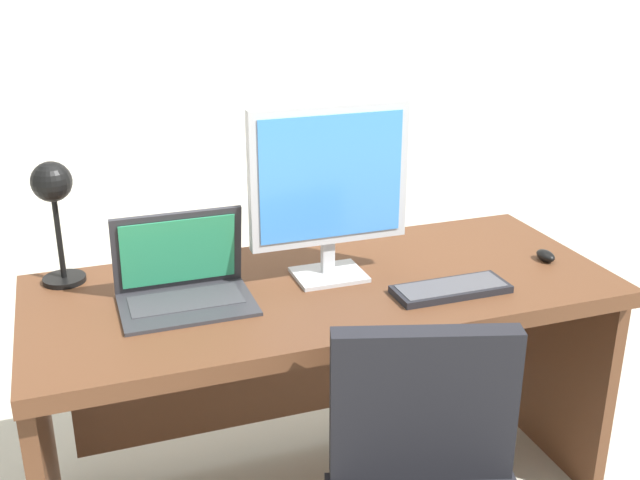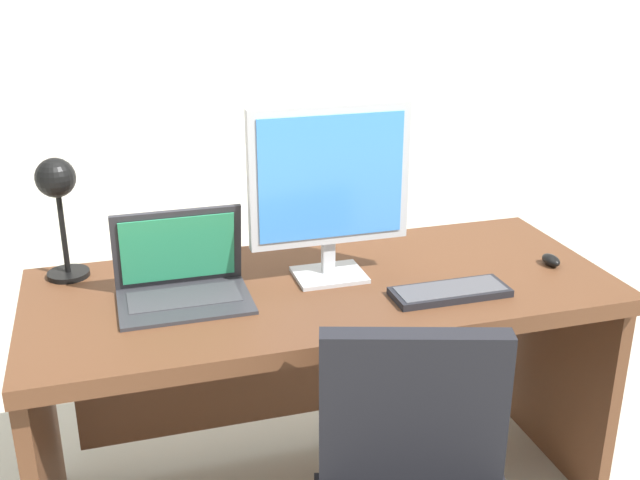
% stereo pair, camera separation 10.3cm
% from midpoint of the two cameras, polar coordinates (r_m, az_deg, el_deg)
% --- Properties ---
extents(ground, '(12.00, 12.00, 0.00)m').
position_cam_midpoint_polar(ground, '(3.80, -5.52, -4.41)').
color(ground, '#B7B2A3').
extents(desk, '(1.66, 0.70, 0.73)m').
position_cam_midpoint_polar(desk, '(2.29, 1.26, -7.29)').
color(desk, '#56331E').
rests_on(desk, ground).
extents(monitor, '(0.46, 0.16, 0.50)m').
position_cam_midpoint_polar(monitor, '(2.11, 2.15, 4.36)').
color(monitor, '#B7BABF').
rests_on(monitor, desk).
extents(laptop, '(0.35, 0.25, 0.24)m').
position_cam_midpoint_polar(laptop, '(2.09, -9.02, -2.30)').
color(laptop, '#2D2D33').
rests_on(laptop, desk).
extents(keyboard, '(0.33, 0.12, 0.02)m').
position_cam_midpoint_polar(keyboard, '(2.13, 11.12, -3.86)').
color(keyboard, black).
rests_on(keyboard, desk).
extents(mouse, '(0.04, 0.07, 0.03)m').
position_cam_midpoint_polar(mouse, '(2.40, 18.14, -1.45)').
color(mouse, black).
rests_on(mouse, desk).
extents(desk_lamp, '(0.12, 0.14, 0.36)m').
position_cam_midpoint_polar(desk_lamp, '(2.20, -17.85, 3.33)').
color(desk_lamp, black).
rests_on(desk_lamp, desk).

